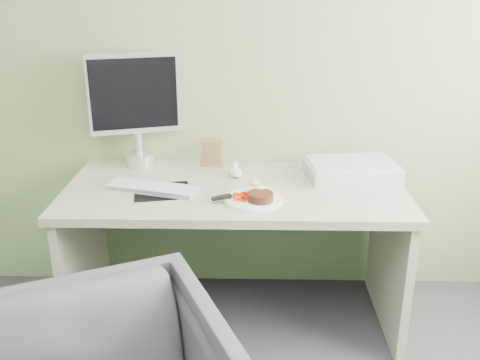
{
  "coord_description": "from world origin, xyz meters",
  "views": [
    {
      "loc": [
        0.08,
        -0.72,
        1.66
      ],
      "look_at": [
        0.03,
        1.5,
        0.81
      ],
      "focal_mm": 40.0,
      "sensor_mm": 36.0,
      "label": 1
    }
  ],
  "objects_px": {
    "plate": "(254,200)",
    "scanner": "(351,170)",
    "monitor": "(137,103)",
    "desk": "(235,222)"
  },
  "relations": [
    {
      "from": "monitor",
      "to": "plate",
      "type": "bearing_deg",
      "value": -55.63
    },
    {
      "from": "plate",
      "to": "scanner",
      "type": "height_order",
      "value": "scanner"
    },
    {
      "from": "plate",
      "to": "monitor",
      "type": "distance_m",
      "value": 0.83
    },
    {
      "from": "scanner",
      "to": "plate",
      "type": "bearing_deg",
      "value": -153.63
    },
    {
      "from": "monitor",
      "to": "scanner",
      "type": "bearing_deg",
      "value": -25.04
    },
    {
      "from": "desk",
      "to": "plate",
      "type": "height_order",
      "value": "plate"
    },
    {
      "from": "desk",
      "to": "monitor",
      "type": "xyz_separation_m",
      "value": [
        -0.51,
        0.32,
        0.51
      ]
    },
    {
      "from": "scanner",
      "to": "monitor",
      "type": "distance_m",
      "value": 1.13
    },
    {
      "from": "scanner",
      "to": "monitor",
      "type": "relative_size",
      "value": 0.74
    },
    {
      "from": "desk",
      "to": "scanner",
      "type": "height_order",
      "value": "scanner"
    }
  ]
}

